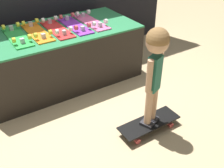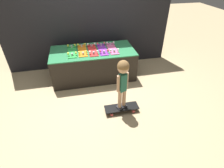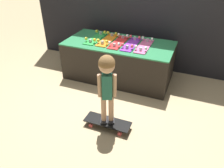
% 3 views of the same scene
% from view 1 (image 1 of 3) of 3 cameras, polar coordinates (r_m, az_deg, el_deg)
% --- Properties ---
extents(ground_plane, '(16.00, 16.00, 0.00)m').
position_cam_1_polar(ground_plane, '(2.97, -6.96, -3.19)').
color(ground_plane, tan).
extents(display_rack, '(1.81, 0.87, 0.66)m').
position_cam_1_polar(display_rack, '(3.19, -11.30, 6.01)').
color(display_rack, black).
rests_on(display_rack, ground_plane).
extents(skateboard_green_on_rack, '(0.18, 0.62, 0.09)m').
position_cam_1_polar(skateboard_green_on_rack, '(2.95, -20.01, 9.80)').
color(skateboard_green_on_rack, green).
rests_on(skateboard_green_on_rack, display_rack).
extents(skateboard_orange_on_rack, '(0.18, 0.62, 0.09)m').
position_cam_1_polar(skateboard_orange_on_rack, '(3.00, -16.03, 10.91)').
color(skateboard_orange_on_rack, orange).
rests_on(skateboard_orange_on_rack, display_rack).
extents(skateboard_red_on_rack, '(0.18, 0.62, 0.09)m').
position_cam_1_polar(skateboard_red_on_rack, '(3.04, -11.94, 11.76)').
color(skateboard_red_on_rack, red).
rests_on(skateboard_red_on_rack, display_rack).
extents(skateboard_purple_on_rack, '(0.18, 0.62, 0.09)m').
position_cam_1_polar(skateboard_purple_on_rack, '(3.11, -8.14, 12.65)').
color(skateboard_purple_on_rack, purple).
rests_on(skateboard_purple_on_rack, display_rack).
extents(skateboard_pink_on_rack, '(0.18, 0.62, 0.09)m').
position_cam_1_polar(skateboard_pink_on_rack, '(3.20, -4.55, 13.47)').
color(skateboard_pink_on_rack, pink).
rests_on(skateboard_pink_on_rack, display_rack).
extents(skateboard_on_floor, '(0.61, 0.21, 0.09)m').
position_cam_1_polar(skateboard_on_floor, '(2.54, 8.09, -8.48)').
color(skateboard_on_floor, black).
rests_on(skateboard_on_floor, ground_plane).
extents(child, '(0.21, 0.19, 0.93)m').
position_cam_1_polar(child, '(2.16, 9.46, 5.02)').
color(child, '#2D2D33').
rests_on(child, skateboard_on_floor).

